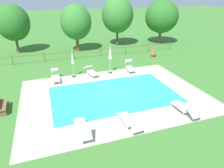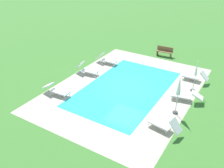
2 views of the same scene
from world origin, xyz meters
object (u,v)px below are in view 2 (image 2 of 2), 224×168
Objects in this scene: sun_lounger_north_mid at (57,90)px; sun_lounger_north_far at (195,76)px; patio_umbrella_closed_row_mid_west at (196,72)px; sun_lounger_north_near_steps at (186,96)px; sun_lounger_south_mid at (107,59)px; sun_lounger_south_near_corner at (164,124)px; sun_lounger_north_end at (87,69)px; patio_umbrella_closed_row_west at (179,88)px; wooden_bench_lawn_side at (165,51)px.

sun_lounger_north_mid is 10.26m from sun_lounger_north_far.
patio_umbrella_closed_row_mid_west reaches higher than sun_lounger_north_far.
sun_lounger_south_mid is at bearing -106.77° from sun_lounger_north_near_steps.
sun_lounger_south_near_corner is 9.64m from sun_lounger_south_mid.
sun_lounger_north_far is at bearing -175.78° from sun_lounger_north_near_steps.
sun_lounger_south_mid is (-2.31, -7.66, 0.02)m from sun_lounger_north_near_steps.
sun_lounger_north_end is (3.28, -7.69, 0.00)m from sun_lounger_north_far.
sun_lounger_south_near_corner is at bearing -0.33° from patio_umbrella_closed_row_west.
patio_umbrella_closed_row_west is 1.09× the size of patio_umbrella_closed_row_mid_west.
sun_lounger_north_far is 1.91m from patio_umbrella_closed_row_mid_west.
patio_umbrella_closed_row_west is (4.81, 0.15, 1.36)m from sun_lounger_north_far.
sun_lounger_south_near_corner is at bearing -1.93° from patio_umbrella_closed_row_mid_west.
sun_lounger_north_near_steps is 1.11× the size of sun_lounger_north_far.
wooden_bench_lawn_side is (-3.48, -3.75, 0.08)m from sun_lounger_north_far.
sun_lounger_north_far is at bearing 47.13° from wooden_bench_lawn_side.
patio_umbrella_closed_row_west reaches higher than sun_lounger_south_mid.
sun_lounger_north_far is at bearing 113.13° from sun_lounger_north_end.
patio_umbrella_closed_row_mid_west reaches higher than sun_lounger_south_mid.
sun_lounger_south_near_corner reaches higher than sun_lounger_south_mid.
sun_lounger_north_far reaches higher than sun_lounger_south_mid.
sun_lounger_south_mid is at bearing -95.99° from patio_umbrella_closed_row_mid_west.
wooden_bench_lawn_side is (-6.77, 3.94, 0.08)m from sun_lounger_north_end.
sun_lounger_north_near_steps is 1.10× the size of sun_lounger_north_end.
sun_lounger_north_end is 0.83× the size of patio_umbrella_closed_row_mid_west.
sun_lounger_south_mid is at bearing 178.90° from sun_lounger_north_mid.
sun_lounger_north_near_steps is 0.84× the size of patio_umbrella_closed_row_west.
sun_lounger_north_near_steps is at bearing 177.61° from patio_umbrella_closed_row_west.
sun_lounger_south_near_corner reaches higher than wooden_bench_lawn_side.
sun_lounger_north_near_steps is 7.65m from wooden_bench_lawn_side.
sun_lounger_south_mid is at bearing -118.22° from patio_umbrella_closed_row_west.
sun_lounger_south_near_corner is at bearing 66.38° from sun_lounger_north_end.
patio_umbrella_closed_row_west is at bearing -2.86° from patio_umbrella_closed_row_mid_west.
wooden_bench_lawn_side is at bearing -132.87° from sun_lounger_north_far.
sun_lounger_north_near_steps is 1.40× the size of wooden_bench_lawn_side.
sun_lounger_south_near_corner is at bearing 51.78° from sun_lounger_south_mid.
patio_umbrella_closed_row_west is at bearing 105.40° from sun_lounger_north_mid.
patio_umbrella_closed_row_mid_west is 1.53× the size of wooden_bench_lawn_side.
wooden_bench_lawn_side reaches higher than sun_lounger_north_mid.
sun_lounger_north_end is at bearing -66.87° from sun_lounger_north_far.
sun_lounger_north_end is 8.26m from patio_umbrella_closed_row_mid_west.
sun_lounger_north_near_steps is 3.06m from sun_lounger_north_far.
sun_lounger_north_end reaches higher than sun_lounger_north_near_steps.
sun_lounger_north_near_steps is 3.66m from sun_lounger_south_near_corner.
wooden_bench_lawn_side is (-10.42, 3.80, 0.11)m from sun_lounger_north_mid.
sun_lounger_south_near_corner is 0.85× the size of patio_umbrella_closed_row_mid_west.
sun_lounger_north_mid is 7.70m from sun_lounger_south_near_corner.
sun_lounger_north_mid is 1.36× the size of wooden_bench_lawn_side.
sun_lounger_south_mid reaches higher than sun_lounger_north_mid.
sun_lounger_north_end is 8.54m from sun_lounger_south_near_corner.
sun_lounger_north_end reaches higher than sun_lounger_south_mid.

